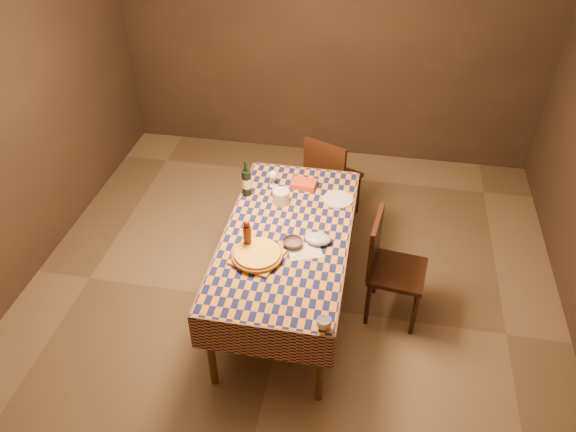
{
  "coord_description": "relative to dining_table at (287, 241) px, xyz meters",
  "views": [
    {
      "loc": [
        0.59,
        -3.16,
        3.46
      ],
      "look_at": [
        0.0,
        0.05,
        0.9
      ],
      "focal_mm": 35.0,
      "sensor_mm": 36.0,
      "label": 1
    }
  ],
  "objects": [
    {
      "name": "wine_bottle",
      "position": [
        -0.41,
        0.44,
        0.19
      ],
      "size": [
        0.1,
        0.1,
        0.32
      ],
      "color": "black",
      "rests_on": "dining_table"
    },
    {
      "name": "deli_tub",
      "position": [
        -0.12,
        0.38,
        0.13
      ],
      "size": [
        0.17,
        0.17,
        0.11
      ],
      "primitive_type": "cylinder",
      "rotation": [
        0.0,
        0.0,
        0.38
      ],
      "color": "silver",
      "rests_on": "dining_table"
    },
    {
      "name": "dining_table",
      "position": [
        0.0,
        0.0,
        0.0
      ],
      "size": [
        0.94,
        1.84,
        0.77
      ],
      "color": "brown",
      "rests_on": "ground"
    },
    {
      "name": "bowl",
      "position": [
        0.07,
        -0.12,
        0.1
      ],
      "size": [
        0.16,
        0.16,
        0.05
      ],
      "primitive_type": "imported",
      "rotation": [
        0.0,
        0.0,
        0.09
      ],
      "color": "#564148",
      "rests_on": "dining_table"
    },
    {
      "name": "chair_far",
      "position": [
        0.19,
        1.19,
        -0.17
      ],
      "size": [
        0.55,
        0.56,
        0.93
      ],
      "color": "black",
      "rests_on": "ground"
    },
    {
      "name": "white_plate",
      "position": [
        0.33,
        0.49,
        0.08
      ],
      "size": [
        0.29,
        0.29,
        0.01
      ],
      "primitive_type": "cylinder",
      "rotation": [
        0.0,
        0.0,
        0.22
      ],
      "color": "silver",
      "rests_on": "dining_table"
    },
    {
      "name": "wine_glass",
      "position": [
        -0.22,
        0.6,
        0.18
      ],
      "size": [
        0.08,
        0.08,
        0.15
      ],
      "color": "white",
      "rests_on": "dining_table"
    },
    {
      "name": "flour_bag",
      "position": [
        0.24,
        -0.05,
        0.1
      ],
      "size": [
        0.24,
        0.21,
        0.06
      ],
      "primitive_type": "ellipsoid",
      "rotation": [
        0.0,
        0.0,
        -0.42
      ],
      "color": "#A8B5D7",
      "rests_on": "dining_table"
    },
    {
      "name": "room",
      "position": [
        0.0,
        0.0,
        0.66
      ],
      "size": [
        5.0,
        5.1,
        2.7
      ],
      "color": "brown",
      "rests_on": "ground"
    },
    {
      "name": "flour_patch",
      "position": [
        0.16,
        -0.17,
        0.08
      ],
      "size": [
        0.28,
        0.25,
        0.0
      ],
      "primitive_type": "cube",
      "rotation": [
        0.0,
        0.0,
        0.36
      ],
      "color": "silver",
      "rests_on": "dining_table"
    },
    {
      "name": "cutting_board",
      "position": [
        -0.16,
        -0.3,
        0.09
      ],
      "size": [
        0.39,
        0.39,
        0.02
      ],
      "primitive_type": "cube",
      "rotation": [
        0.0,
        0.0,
        -0.3
      ],
      "color": "#B08152",
      "rests_on": "dining_table"
    },
    {
      "name": "chair_right",
      "position": [
        0.77,
        0.09,
        -0.17
      ],
      "size": [
        0.48,
        0.47,
        0.93
      ],
      "color": "black",
      "rests_on": "ground"
    },
    {
      "name": "pepper_mill",
      "position": [
        -0.25,
        -0.21,
        0.19
      ],
      "size": [
        0.07,
        0.07,
        0.25
      ],
      "color": "#481C10",
      "rests_on": "dining_table"
    },
    {
      "name": "takeout_container",
      "position": [
        0.03,
        0.63,
        0.1
      ],
      "size": [
        0.21,
        0.16,
        0.05
      ],
      "primitive_type": "cube",
      "rotation": [
        0.0,
        0.0,
        -0.1
      ],
      "color": "#BC3918",
      "rests_on": "dining_table"
    },
    {
      "name": "tumbler",
      "position": [
        0.39,
        -0.85,
        0.11
      ],
      "size": [
        0.11,
        0.11,
        0.08
      ],
      "primitive_type": "imported",
      "rotation": [
        0.0,
        0.0,
        -0.12
      ],
      "color": "white",
      "rests_on": "dining_table"
    },
    {
      "name": "pizza",
      "position": [
        -0.16,
        -0.3,
        0.11
      ],
      "size": [
        0.46,
        0.46,
        0.04
      ],
      "color": "#9F611A",
      "rests_on": "cutting_board"
    }
  ]
}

